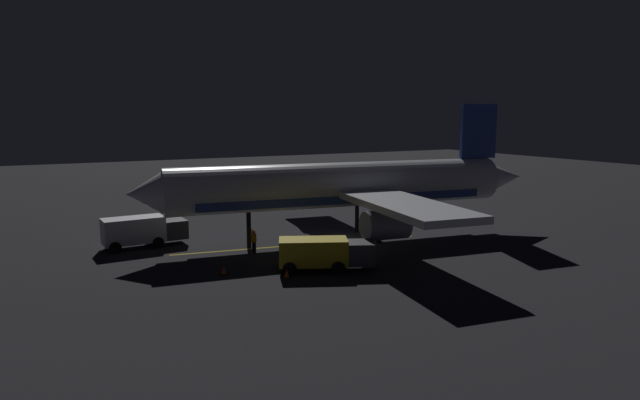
{
  "coord_description": "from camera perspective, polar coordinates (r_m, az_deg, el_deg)",
  "views": [
    {
      "loc": [
        -38.86,
        22.47,
        10.35
      ],
      "look_at": [
        0.0,
        2.0,
        3.5
      ],
      "focal_mm": 30.62,
      "sensor_mm": 36.0,
      "label": 1
    }
  ],
  "objects": [
    {
      "name": "catering_truck",
      "position": [
        36.67,
        0.33,
        -5.64
      ],
      "size": [
        4.46,
        6.63,
        2.19
      ],
      "color": "gold",
      "rests_on": "ground_plane"
    },
    {
      "name": "traffic_cone_under_wing",
      "position": [
        36.67,
        -10.03,
        -7.27
      ],
      "size": [
        0.5,
        0.5,
        0.55
      ],
      "color": "#EA590F",
      "rests_on": "ground_plane"
    },
    {
      "name": "airliner",
      "position": [
        45.5,
        2.91,
        1.4
      ],
      "size": [
        30.17,
        35.22,
        11.34
      ],
      "color": "white",
      "rests_on": "ground_plane"
    },
    {
      "name": "ground_crew_worker",
      "position": [
        41.69,
        -6.92,
        -4.32
      ],
      "size": [
        0.4,
        0.4,
        1.74
      ],
      "color": "black",
      "rests_on": "ground_plane"
    },
    {
      "name": "traffic_cone_near_right",
      "position": [
        35.46,
        -3.49,
        -7.7
      ],
      "size": [
        0.5,
        0.5,
        0.55
      ],
      "color": "#EA590F",
      "rests_on": "ground_plane"
    },
    {
      "name": "traffic_cone_near_left",
      "position": [
        48.35,
        -7.12,
        -3.26
      ],
      "size": [
        0.5,
        0.5,
        0.55
      ],
      "color": "#EA590F",
      "rests_on": "ground_plane"
    },
    {
      "name": "baggage_truck",
      "position": [
        45.33,
        -18.15,
        -3.14
      ],
      "size": [
        2.54,
        6.51,
        2.44
      ],
      "color": "silver",
      "rests_on": "ground_plane"
    },
    {
      "name": "apron_guide_stripe",
      "position": [
        44.06,
        -2.18,
        -4.72
      ],
      "size": [
        3.42,
        20.07,
        0.01
      ],
      "primitive_type": "cube",
      "rotation": [
        0.0,
        0.0,
        -0.16
      ],
      "color": "gold",
      "rests_on": "ground_plane"
    },
    {
      "name": "ground_plane",
      "position": [
        46.09,
        2.21,
        -4.25
      ],
      "size": [
        180.0,
        180.0,
        0.2
      ],
      "primitive_type": "cube",
      "color": "#26262A"
    }
  ]
}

